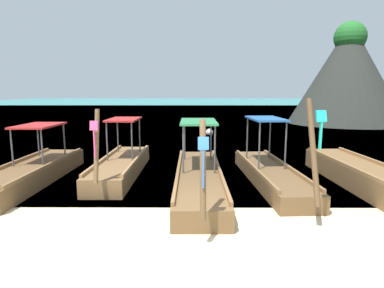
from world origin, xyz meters
name	(u,v)px	position (x,y,z in m)	size (l,w,h in m)	color
ground	(191,239)	(0.00, 0.00, 0.00)	(120.00, 120.00, 0.00)	beige
sea_water	(194,105)	(0.00, 61.74, 0.00)	(120.00, 120.00, 0.00)	teal
longtail_boat_violet_ribbon	(31,172)	(-5.11, 4.00, 0.34)	(1.42, 6.13, 2.75)	brown
longtail_boat_pink_ribbon	(121,165)	(-2.46, 4.95, 0.34)	(1.21, 5.61, 2.43)	brown
longtail_boat_blue_ribbon	(199,177)	(0.21, 3.45, 0.32)	(1.36, 7.02, 2.35)	brown
longtail_boat_turquoise_ribbon	(270,173)	(2.48, 4.04, 0.32)	(1.50, 6.46, 2.73)	brown
longtail_boat_green_ribbon	(362,175)	(5.17, 3.64, 0.34)	(1.44, 6.33, 2.48)	brown
karst_rock	(350,75)	(13.83, 23.31, 4.24)	(11.03, 9.78, 8.79)	#2D302B
mooring_buoy_near	(209,132)	(1.06, 14.81, 0.24)	(0.47, 0.47, 0.47)	white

